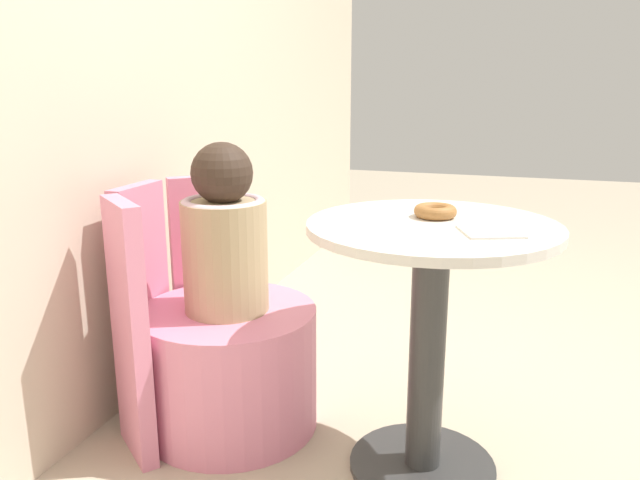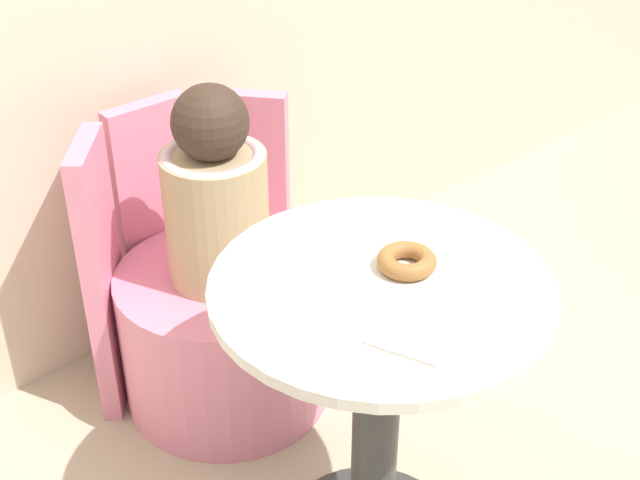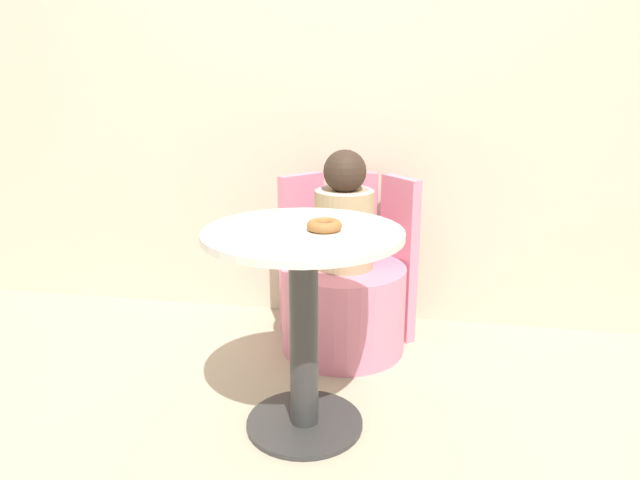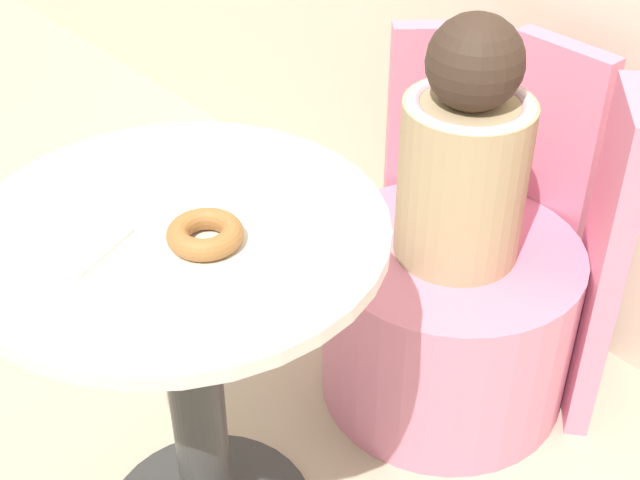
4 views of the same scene
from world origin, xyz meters
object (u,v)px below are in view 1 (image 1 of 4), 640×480
object	(u,v)px
tub_chair	(230,367)
donut	(435,211)
child_figure	(224,236)
round_table	(429,307)

from	to	relation	value
tub_chair	donut	xyz separation A→B (m)	(0.02, -0.63, 0.55)
donut	child_figure	bearing A→B (deg)	91.67
tub_chair	round_table	bearing A→B (deg)	-94.64
round_table	donut	world-z (taller)	donut
round_table	tub_chair	distance (m)	0.70
round_table	child_figure	world-z (taller)	child_figure
child_figure	donut	xyz separation A→B (m)	(0.02, -0.63, 0.12)
round_table	tub_chair	bearing A→B (deg)	85.36
tub_chair	child_figure	xyz separation A→B (m)	(0.00, 0.00, 0.44)
tub_chair	child_figure	world-z (taller)	child_figure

